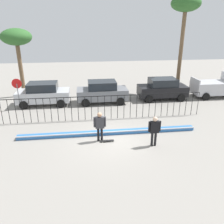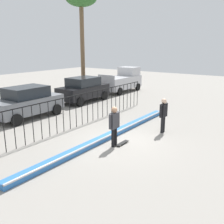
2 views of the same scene
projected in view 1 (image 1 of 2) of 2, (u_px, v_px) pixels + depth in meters
ground_plane at (110, 139)px, 13.57m from camera, size 60.00×60.00×0.00m
bowl_coping_ledge at (109, 132)px, 14.14m from camera, size 11.00×0.40×0.27m
perimeter_fence at (105, 105)px, 16.06m from camera, size 14.04×0.04×1.75m
skateboarder at (100, 124)px, 13.00m from camera, size 0.72×0.27×1.78m
skateboard at (107, 141)px, 13.25m from camera, size 0.80×0.20×0.07m
camera_operator at (154, 129)px, 12.48m from camera, size 0.71×0.27×1.75m
parked_car_silver at (43, 94)px, 19.04m from camera, size 4.30×2.12×1.90m
parked_car_gray at (102, 92)px, 19.57m from camera, size 4.30×2.12×1.90m
parked_car_black at (162, 89)px, 20.51m from camera, size 4.30×2.12×1.90m
pickup_truck at (220, 86)px, 21.21m from camera, size 4.70×2.12×2.24m
stop_sign at (18, 90)px, 17.73m from camera, size 0.76×0.07×2.50m
palm_tree_tall at (185, 8)px, 20.18m from camera, size 2.64×2.64×8.85m
palm_tree_short at (16, 39)px, 19.84m from camera, size 2.65×2.65×6.10m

